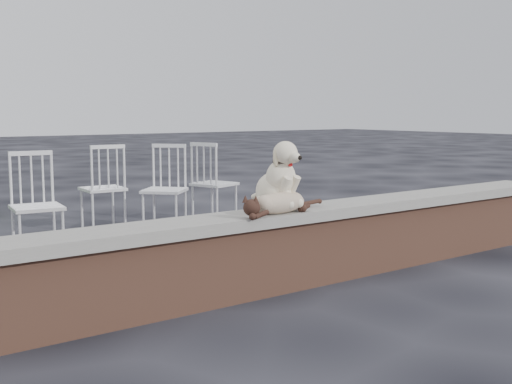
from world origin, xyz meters
TOP-DOWN VIEW (x-y plane):
  - ground at (0.00, 0.00)m, footprint 60.00×60.00m
  - brick_wall at (0.00, 0.00)m, footprint 6.00×0.30m
  - capstone at (0.00, 0.00)m, footprint 6.20×0.40m
  - dog at (-0.08, 0.04)m, footprint 0.39×0.48m
  - cat at (-0.16, -0.11)m, footprint 1.02×0.37m
  - chair_d at (0.31, 2.47)m, footprint 0.79×0.79m
  - chair_b at (-1.18, 2.05)m, footprint 0.62×0.62m
  - chair_c at (-0.17, 2.99)m, footprint 0.59×0.59m
  - chair_e at (1.07, 2.67)m, footprint 0.71×0.71m

SIDE VIEW (x-z plane):
  - ground at x=0.00m, z-range 0.00..0.00m
  - brick_wall at x=0.00m, z-range 0.00..0.50m
  - chair_d at x=0.31m, z-range 0.00..0.94m
  - chair_b at x=-1.18m, z-range 0.00..0.94m
  - chair_c at x=-0.17m, z-range 0.00..0.94m
  - chair_e at x=1.07m, z-range 0.00..0.94m
  - capstone at x=0.00m, z-range 0.50..0.58m
  - cat at x=-0.16m, z-range 0.58..0.75m
  - dog at x=-0.08m, z-range 0.58..1.09m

